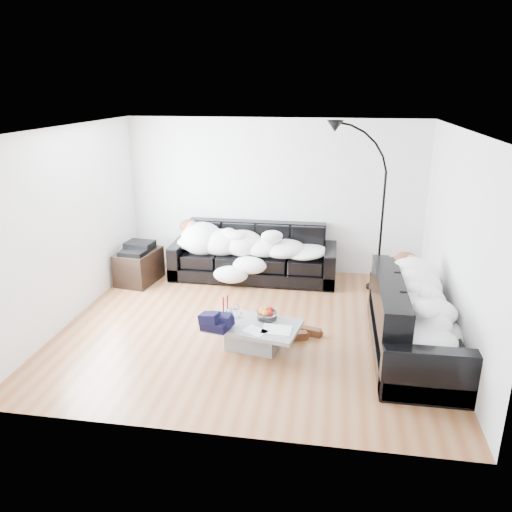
# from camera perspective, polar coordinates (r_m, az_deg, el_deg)

# --- Properties ---
(ground) EXTENTS (5.00, 5.00, 0.00)m
(ground) POSITION_cam_1_polar(r_m,az_deg,el_deg) (6.82, -0.40, -7.98)
(ground) COLOR brown
(ground) RESTS_ON ground
(wall_back) EXTENTS (5.00, 0.02, 2.60)m
(wall_back) POSITION_cam_1_polar(r_m,az_deg,el_deg) (8.50, 2.07, 6.77)
(wall_back) COLOR silver
(wall_back) RESTS_ON ground
(wall_left) EXTENTS (0.02, 4.50, 2.60)m
(wall_left) POSITION_cam_1_polar(r_m,az_deg,el_deg) (7.17, -20.56, 3.27)
(wall_left) COLOR silver
(wall_left) RESTS_ON ground
(wall_right) EXTENTS (0.02, 4.50, 2.60)m
(wall_right) POSITION_cam_1_polar(r_m,az_deg,el_deg) (6.44, 22.10, 1.38)
(wall_right) COLOR silver
(wall_right) RESTS_ON ground
(ceiling) EXTENTS (5.00, 5.00, 0.00)m
(ceiling) POSITION_cam_1_polar(r_m,az_deg,el_deg) (6.11, -0.46, 14.34)
(ceiling) COLOR white
(ceiling) RESTS_ON ground
(sofa_back) EXTENTS (2.73, 0.94, 0.89)m
(sofa_back) POSITION_cam_1_polar(r_m,az_deg,el_deg) (8.31, -0.29, 0.39)
(sofa_back) COLOR black
(sofa_back) RESTS_ON ground
(sofa_right) EXTENTS (0.97, 2.27, 0.92)m
(sofa_right) POSITION_cam_1_polar(r_m,az_deg,el_deg) (6.30, 17.84, -6.72)
(sofa_right) COLOR black
(sofa_right) RESTS_ON ground
(sleeper_back) EXTENTS (2.31, 0.80, 0.46)m
(sleeper_back) POSITION_cam_1_polar(r_m,az_deg,el_deg) (8.20, -0.35, 1.64)
(sleeper_back) COLOR white
(sleeper_back) RESTS_ON sofa_back
(sleeper_right) EXTENTS (0.82, 1.94, 0.47)m
(sleeper_right) POSITION_cam_1_polar(r_m,az_deg,el_deg) (6.22, 18.02, -5.07)
(sleeper_right) COLOR white
(sleeper_right) RESTS_ON sofa_right
(teal_cushion) EXTENTS (0.42, 0.38, 0.20)m
(teal_cushion) POSITION_cam_1_polar(r_m,az_deg,el_deg) (6.83, 16.75, -2.20)
(teal_cushion) COLOR #0C4356
(teal_cushion) RESTS_ON sofa_right
(coffee_table) EXTENTS (1.23, 0.86, 0.33)m
(coffee_table) POSITION_cam_1_polar(r_m,az_deg,el_deg) (6.22, -0.37, -9.11)
(coffee_table) COLOR #939699
(coffee_table) RESTS_ON ground
(fruit_bowl) EXTENTS (0.28, 0.28, 0.15)m
(fruit_bowl) POSITION_cam_1_polar(r_m,az_deg,el_deg) (6.24, 1.26, -6.56)
(fruit_bowl) COLOR white
(fruit_bowl) RESTS_ON coffee_table
(wine_glass_a) EXTENTS (0.09, 0.09, 0.19)m
(wine_glass_a) POSITION_cam_1_polar(r_m,az_deg,el_deg) (6.25, -2.22, -6.35)
(wine_glass_a) COLOR white
(wine_glass_a) RESTS_ON coffee_table
(wine_glass_b) EXTENTS (0.09, 0.09, 0.19)m
(wine_glass_b) POSITION_cam_1_polar(r_m,az_deg,el_deg) (6.15, -2.98, -6.78)
(wine_glass_b) COLOR white
(wine_glass_b) RESTS_ON coffee_table
(wine_glass_c) EXTENTS (0.07, 0.07, 0.16)m
(wine_glass_c) POSITION_cam_1_polar(r_m,az_deg,el_deg) (6.09, -1.73, -7.20)
(wine_glass_c) COLOR white
(wine_glass_c) RESTS_ON coffee_table
(candle_left) EXTENTS (0.06, 0.06, 0.25)m
(candle_left) POSITION_cam_1_polar(r_m,az_deg,el_deg) (6.32, -3.76, -5.77)
(candle_left) COLOR maroon
(candle_left) RESTS_ON coffee_table
(candle_right) EXTENTS (0.05, 0.05, 0.24)m
(candle_right) POSITION_cam_1_polar(r_m,az_deg,el_deg) (6.39, -3.28, -5.50)
(candle_right) COLOR maroon
(candle_right) RESTS_ON coffee_table
(newspaper_a) EXTENTS (0.36, 0.29, 0.01)m
(newspaper_a) POSITION_cam_1_polar(r_m,az_deg,el_deg) (6.01, 2.37, -8.37)
(newspaper_a) COLOR silver
(newspaper_a) RESTS_ON coffee_table
(newspaper_b) EXTENTS (0.34, 0.31, 0.01)m
(newspaper_b) POSITION_cam_1_polar(r_m,az_deg,el_deg) (5.97, -0.09, -8.53)
(newspaper_b) COLOR silver
(newspaper_b) RESTS_ON coffee_table
(navy_jacket) EXTENTS (0.38, 0.33, 0.18)m
(navy_jacket) POSITION_cam_1_polar(r_m,az_deg,el_deg) (5.97, -4.79, -6.85)
(navy_jacket) COLOR black
(navy_jacket) RESTS_ON coffee_table
(shoes) EXTENTS (0.53, 0.41, 0.11)m
(shoes) POSITION_cam_1_polar(r_m,az_deg,el_deg) (6.54, 5.35, -8.80)
(shoes) COLOR #472311
(shoes) RESTS_ON ground
(av_cabinet) EXTENTS (0.65, 0.85, 0.53)m
(av_cabinet) POSITION_cam_1_polar(r_m,az_deg,el_deg) (8.43, -13.22, -1.16)
(av_cabinet) COLOR black
(av_cabinet) RESTS_ON ground
(stereo) EXTENTS (0.47, 0.38, 0.13)m
(stereo) POSITION_cam_1_polar(r_m,az_deg,el_deg) (8.33, -13.39, 0.98)
(stereo) COLOR black
(stereo) RESTS_ON av_cabinet
(floor_lamp) EXTENTS (0.90, 0.60, 2.29)m
(floor_lamp) POSITION_cam_1_polar(r_m,az_deg,el_deg) (7.92, 14.22, 4.14)
(floor_lamp) COLOR black
(floor_lamp) RESTS_ON ground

